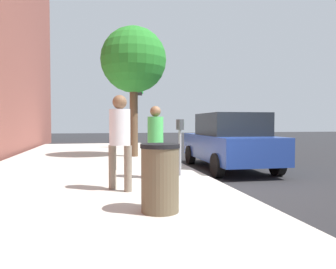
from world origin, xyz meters
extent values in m
plane|color=#232326|center=(0.00, 0.00, 0.00)|extent=(80.00, 80.00, 0.00)
cube|color=#B7B2A8|center=(0.00, 3.00, 0.07)|extent=(28.00, 6.00, 0.15)
cylinder|color=gray|center=(0.67, 0.68, 0.72)|extent=(0.07, 0.07, 1.15)
cube|color=#383D42|center=(0.57, 0.68, 1.43)|extent=(0.16, 0.11, 0.26)
cube|color=#383D42|center=(0.77, 0.68, 1.43)|extent=(0.16, 0.11, 0.26)
cube|color=#268C33|center=(0.57, 0.62, 1.45)|extent=(0.10, 0.01, 0.10)
cube|color=#268C33|center=(0.77, 0.62, 1.45)|extent=(0.10, 0.01, 0.10)
cylinder|color=#191E4C|center=(0.59, 1.45, 0.56)|extent=(0.15, 0.15, 0.82)
cylinder|color=#191E4C|center=(0.29, 1.23, 0.56)|extent=(0.15, 0.15, 0.82)
cylinder|color=green|center=(0.44, 1.34, 1.29)|extent=(0.38, 0.38, 0.65)
sphere|color=brown|center=(0.44, 1.34, 1.75)|extent=(0.26, 0.26, 0.26)
cylinder|color=#726656|center=(-0.62, 2.39, 0.59)|extent=(0.15, 0.15, 0.89)
cylinder|color=#726656|center=(-0.92, 2.11, 0.59)|extent=(0.15, 0.15, 0.89)
cylinder|color=silver|center=(-0.77, 2.25, 1.39)|extent=(0.41, 0.41, 0.70)
sphere|color=brown|center=(-0.77, 2.25, 1.87)|extent=(0.28, 0.28, 0.28)
cube|color=navy|center=(2.37, -1.35, 0.71)|extent=(4.45, 1.97, 0.76)
cube|color=black|center=(2.17, -1.34, 1.43)|extent=(2.25, 1.76, 0.68)
cylinder|color=black|center=(3.83, -0.52, 0.33)|extent=(0.67, 0.24, 0.66)
cylinder|color=black|center=(3.78, -2.27, 0.33)|extent=(0.67, 0.24, 0.66)
cylinder|color=black|center=(0.97, -0.43, 0.33)|extent=(0.67, 0.24, 0.66)
cylinder|color=black|center=(0.92, -2.18, 0.33)|extent=(0.67, 0.24, 0.66)
cylinder|color=brown|center=(5.52, 1.32, 1.67)|extent=(0.32, 0.32, 3.03)
sphere|color=#267E28|center=(5.52, 1.32, 3.95)|extent=(2.57, 2.57, 2.57)
cylinder|color=black|center=(9.54, 0.77, 1.95)|extent=(0.12, 0.12, 3.60)
cube|color=black|center=(9.54, 0.57, 3.30)|extent=(0.24, 0.20, 0.76)
sphere|color=red|center=(9.54, 0.46, 3.54)|extent=(0.14, 0.14, 0.14)
sphere|color=orange|center=(9.54, 0.46, 3.30)|extent=(0.14, 0.14, 0.14)
sphere|color=green|center=(9.54, 0.46, 3.06)|extent=(0.14, 0.14, 0.14)
cylinder|color=brown|center=(-2.40, 1.77, 0.62)|extent=(0.56, 0.56, 0.95)
cylinder|color=black|center=(-2.40, 1.77, 1.13)|extent=(0.59, 0.59, 0.06)
camera|label=1|loc=(-6.97, 2.63, 1.47)|focal=33.76mm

